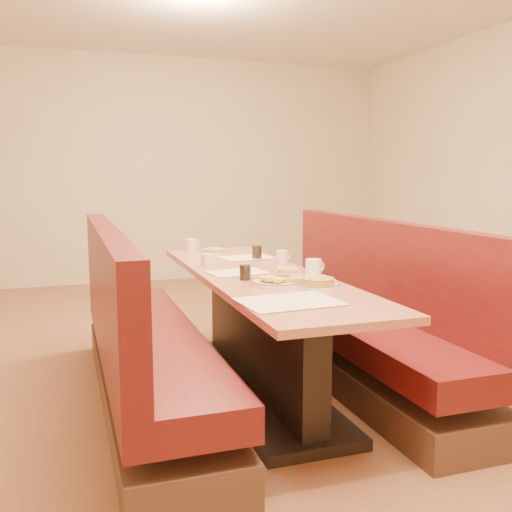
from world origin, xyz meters
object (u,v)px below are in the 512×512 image
object	(u,v)px
booth_right	(363,325)
eggs_plate	(276,281)
diner_table	(258,333)
booth_left	(139,346)
coffee_mug_a	(314,267)
coffee_mug_b	(208,259)
coffee_mug_d	(191,245)
soda_tumbler_near	(245,272)
coffee_mug_c	(283,257)
soda_tumbler_mid	(257,252)
pancake_plate	(317,283)

from	to	relation	value
booth_right	eggs_plate	bearing A→B (deg)	-153.47
diner_table	booth_left	size ratio (longest dim) A/B	1.00
coffee_mug_a	coffee_mug_b	world-z (taller)	coffee_mug_a
coffee_mug_d	booth_right	bearing A→B (deg)	-72.75
soda_tumbler_near	coffee_mug_d	bearing A→B (deg)	91.65
diner_table	coffee_mug_c	world-z (taller)	coffee_mug_c
booth_left	booth_right	world-z (taller)	same
soda_tumbler_mid	coffee_mug_d	bearing A→B (deg)	123.72
eggs_plate	soda_tumbler_mid	xyz separation A→B (m)	(0.20, 0.94, 0.03)
diner_table	soda_tumbler_mid	world-z (taller)	soda_tumbler_mid
booth_left	coffee_mug_c	bearing A→B (deg)	17.34
booth_left	soda_tumbler_near	bearing A→B (deg)	-17.43
booth_left	coffee_mug_a	distance (m)	1.12
booth_left	coffee_mug_d	size ratio (longest dim) A/B	19.43
booth_right	soda_tumbler_near	bearing A→B (deg)	-168.07
coffee_mug_c	soda_tumbler_mid	world-z (taller)	soda_tumbler_mid
coffee_mug_b	soda_tumbler_mid	xyz separation A→B (m)	(0.40, 0.18, 0.01)
eggs_plate	coffee_mug_a	xyz separation A→B (m)	(0.31, 0.19, 0.03)
diner_table	coffee_mug_c	bearing A→B (deg)	48.23
booth_right	pancake_plate	world-z (taller)	booth_right
eggs_plate	booth_left	bearing A→B (deg)	151.91
pancake_plate	soda_tumbler_mid	distance (m)	1.06
eggs_plate	coffee_mug_c	xyz separation A→B (m)	(0.31, 0.69, 0.03)
diner_table	booth_left	bearing A→B (deg)	180.00
booth_left	coffee_mug_d	bearing A→B (deg)	63.38
coffee_mug_a	coffee_mug_d	xyz separation A→B (m)	(-0.46, 1.29, -0.00)
diner_table	coffee_mug_c	xyz separation A→B (m)	(0.28, 0.32, 0.42)
coffee_mug_a	eggs_plate	bearing A→B (deg)	-167.06
diner_table	coffee_mug_c	size ratio (longest dim) A/B	21.93
pancake_plate	coffee_mug_d	xyz separation A→B (m)	(-0.35, 1.60, 0.03)
pancake_plate	eggs_plate	distance (m)	0.22
diner_table	pancake_plate	size ratio (longest dim) A/B	9.87
coffee_mug_b	coffee_mug_c	xyz separation A→B (m)	(0.51, -0.07, 0.00)
booth_left	diner_table	bearing A→B (deg)	0.00
soda_tumbler_mid	diner_table	bearing A→B (deg)	-107.76
booth_right	coffee_mug_c	distance (m)	0.70
diner_table	soda_tumbler_near	bearing A→B (deg)	-127.75
booth_left	soda_tumbler_near	xyz separation A→B (m)	(0.59, -0.18, 0.43)
diner_table	coffee_mug_d	world-z (taller)	coffee_mug_d
booth_right	soda_tumbler_near	xyz separation A→B (m)	(-0.88, -0.18, 0.43)
booth_left	coffee_mug_d	world-z (taller)	booth_left
booth_right	pancake_plate	bearing A→B (deg)	-138.76
diner_table	booth_right	size ratio (longest dim) A/B	1.00
diner_table	booth_right	world-z (taller)	booth_right
coffee_mug_c	soda_tumbler_near	bearing A→B (deg)	-151.21
booth_left	coffee_mug_a	world-z (taller)	booth_left
diner_table	coffee_mug_d	size ratio (longest dim) A/B	19.43
eggs_plate	coffee_mug_d	xyz separation A→B (m)	(-0.16, 1.48, 0.03)
eggs_plate	coffee_mug_c	size ratio (longest dim) A/B	2.63
soda_tumbler_near	soda_tumbler_mid	world-z (taller)	soda_tumbler_mid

